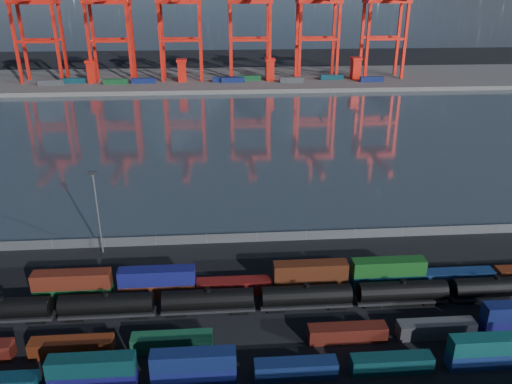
{
  "coord_description": "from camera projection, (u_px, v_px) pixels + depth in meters",
  "views": [
    {
      "loc": [
        -6.83,
        -60.48,
        47.74
      ],
      "look_at": [
        0.0,
        30.0,
        10.0
      ],
      "focal_mm": 35.0,
      "sensor_mm": 36.0,
      "label": 1
    }
  ],
  "objects": [
    {
      "name": "container_row_south",
      "position": [
        236.0,
        367.0,
        64.6
      ],
      "size": [
        139.3,
        2.23,
        4.75
      ],
      "color": "#3D3E42",
      "rests_on": "ground"
    },
    {
      "name": "ground",
      "position": [
        271.0,
        330.0,
        74.49
      ],
      "size": [
        700.0,
        700.0,
        0.0
      ],
      "primitive_type": "plane",
      "color": "black",
      "rests_on": "ground"
    },
    {
      "name": "yard_light_mast",
      "position": [
        97.0,
        208.0,
        92.77
      ],
      "size": [
        1.6,
        0.4,
        16.6
      ],
      "color": "slate",
      "rests_on": "ground"
    },
    {
      "name": "tanker_string",
      "position": [
        355.0,
        294.0,
        79.29
      ],
      "size": [
        123.15,
        3.15,
        4.5
      ],
      "color": "black",
      "rests_on": "ground"
    },
    {
      "name": "container_row_mid",
      "position": [
        248.0,
        336.0,
        70.85
      ],
      "size": [
        140.02,
        2.32,
        4.94
      ],
      "color": "#434548",
      "rests_on": "ground"
    },
    {
      "name": "harbor_water",
      "position": [
        240.0,
        135.0,
        171.16
      ],
      "size": [
        700.0,
        700.0,
        0.0
      ],
      "primitive_type": "plane",
      "color": "#313E47",
      "rests_on": "ground"
    },
    {
      "name": "quay_containers",
      "position": [
        210.0,
        80.0,
        252.42
      ],
      "size": [
        172.58,
        10.99,
        2.6
      ],
      "color": "navy",
      "rests_on": "far_quay"
    },
    {
      "name": "far_quay",
      "position": [
        231.0,
        79.0,
        267.45
      ],
      "size": [
        700.0,
        70.0,
        2.0
      ],
      "primitive_type": "cube",
      "color": "#514F4C",
      "rests_on": "ground"
    },
    {
      "name": "gantry_cranes",
      "position": [
        215.0,
        11.0,
        247.61
      ],
      "size": [
        197.35,
        42.92,
        58.12
      ],
      "color": "red",
      "rests_on": "ground"
    },
    {
      "name": "waterfront_fence",
      "position": [
        257.0,
        237.0,
        99.88
      ],
      "size": [
        160.12,
        0.12,
        2.2
      ],
      "color": "#595B5E",
      "rests_on": "ground"
    },
    {
      "name": "straddle_carriers",
      "position": [
        226.0,
        69.0,
        255.45
      ],
      "size": [
        140.0,
        7.0,
        11.1
      ],
      "color": "red",
      "rests_on": "far_quay"
    },
    {
      "name": "container_row_north",
      "position": [
        250.0,
        282.0,
        82.79
      ],
      "size": [
        142.24,
        2.51,
        5.34
      ],
      "color": "navy",
      "rests_on": "ground"
    }
  ]
}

